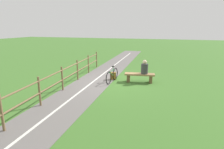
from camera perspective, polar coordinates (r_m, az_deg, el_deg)
ground_plane at (r=10.62m, az=0.29°, el=-2.10°), size 80.00×80.00×0.00m
paved_path at (r=7.55m, az=-15.43°, el=-9.54°), size 3.91×36.06×0.02m
path_centre_line at (r=7.54m, az=-15.43°, el=-9.47°), size 1.73×31.96×0.00m
bench at (r=10.52m, az=8.34°, el=-0.53°), size 1.68×0.69×0.49m
person_seated at (r=10.40m, az=9.82°, el=1.98°), size 0.43×0.43×0.77m
bicycle at (r=10.43m, az=0.03°, el=-0.30°), size 0.17×1.66×0.88m
backpack at (r=10.96m, az=0.31°, el=-0.45°), size 0.39×0.33×0.43m
fence_roadside at (r=7.70m, az=-21.19°, el=-4.08°), size 1.58×15.07×1.17m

